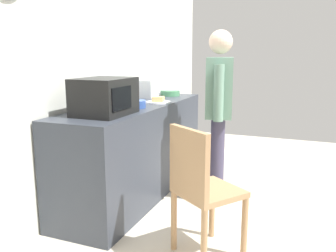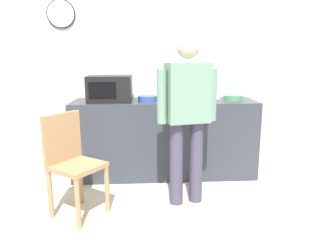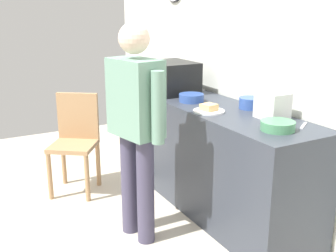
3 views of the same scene
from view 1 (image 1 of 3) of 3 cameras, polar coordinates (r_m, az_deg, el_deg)
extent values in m
plane|color=beige|center=(3.52, 14.15, -12.62)|extent=(6.00, 6.00, 0.00)
cube|color=silver|center=(3.76, -10.00, 9.54)|extent=(5.40, 0.10, 2.60)
cube|color=#333842|center=(3.64, -5.04, -3.76)|extent=(2.18, 0.62, 0.92)
cube|color=black|center=(2.96, -10.10, 4.67)|extent=(0.50, 0.38, 0.30)
cube|color=black|center=(2.81, -7.39, 4.40)|extent=(0.30, 0.01, 0.18)
cylinder|color=white|center=(3.64, -1.56, 3.82)|extent=(0.25, 0.25, 0.01)
cube|color=#E3B56F|center=(3.63, -1.57, 4.33)|extent=(0.13, 0.13, 0.05)
cylinder|color=#4C8E60|center=(4.27, 0.32, 5.29)|extent=(0.23, 0.23, 0.06)
cylinder|color=#33519E|center=(3.85, -6.17, 4.75)|extent=(0.18, 0.18, 0.09)
cylinder|color=#33519E|center=(3.32, -5.43, 3.51)|extent=(0.22, 0.22, 0.07)
cube|color=silver|center=(4.10, -3.28, 5.97)|extent=(0.22, 0.18, 0.20)
cube|color=silver|center=(3.14, -14.85, 2.17)|extent=(0.17, 0.07, 0.01)
cube|color=silver|center=(4.38, -2.44, 5.06)|extent=(0.11, 0.15, 0.01)
cylinder|color=#413D56|center=(3.64, 7.96, -4.63)|extent=(0.13, 0.13, 0.83)
cylinder|color=#413D56|center=(3.45, 7.86, -5.54)|extent=(0.13, 0.13, 0.83)
cube|color=gray|center=(3.41, 8.23, 6.13)|extent=(0.44, 0.32, 0.56)
cylinder|color=gray|center=(3.66, 8.32, 6.05)|extent=(0.09, 0.09, 0.50)
cylinder|color=gray|center=(3.17, 8.10, 5.23)|extent=(0.09, 0.09, 0.50)
sphere|color=beige|center=(3.40, 8.44, 13.17)|extent=(0.22, 0.22, 0.22)
cylinder|color=#A87F56|center=(2.64, 12.12, -15.61)|extent=(0.04, 0.04, 0.45)
cylinder|color=#A87F56|center=(2.88, 7.04, -13.07)|extent=(0.04, 0.04, 0.45)
cylinder|color=#A87F56|center=(2.43, 5.78, -17.93)|extent=(0.04, 0.04, 0.45)
cylinder|color=#A87F56|center=(2.68, 0.94, -14.86)|extent=(0.04, 0.04, 0.45)
cube|color=#A87F56|center=(2.55, 6.60, -10.37)|extent=(0.56, 0.56, 0.04)
cube|color=#A87F56|center=(2.36, 3.31, -5.77)|extent=(0.27, 0.35, 0.45)
camera|label=2|loc=(3.61, 58.07, 6.48)|focal=33.34mm
camera|label=3|loc=(5.95, 26.29, 13.38)|focal=44.05mm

